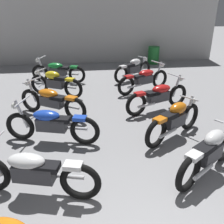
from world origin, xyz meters
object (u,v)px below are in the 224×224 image
Objects in this scene: motorcycle_right_row_1 at (210,152)px; motorcycle_right_row_3 at (158,96)px; motorcycle_right_row_5 at (133,69)px; oil_drum at (153,55)px; motorcycle_left_row_4 at (55,83)px; motorcycle_left_row_2 at (51,124)px; motorcycle_left_row_1 at (33,172)px; motorcycle_right_row_4 at (144,79)px; motorcycle_right_row_2 at (175,120)px; motorcycle_left_row_5 at (58,71)px; motorcycle_left_row_3 at (51,101)px.

motorcycle_right_row_1 is 2.94m from motorcycle_right_row_3.
oil_drum is at bearing 58.98° from motorcycle_right_row_5.
motorcycle_right_row_5 is (2.95, 1.47, 0.00)m from motorcycle_left_row_4.
motorcycle_left_row_2 is 1.03× the size of motorcycle_right_row_3.
motorcycle_left_row_2 reaches higher than motorcycle_left_row_4.
motorcycle_left_row_1 is 1.03× the size of motorcycle_right_row_3.
oil_drum is at bearing 69.30° from motorcycle_right_row_4.
motorcycle_right_row_5 is 3.17m from oil_drum.
motorcycle_left_row_4 is at bearing 131.96° from motorcycle_right_row_2.
motorcycle_right_row_1 is (2.91, -1.55, 0.01)m from motorcycle_left_row_2.
motorcycle_left_row_5 is 1.25× the size of motorcycle_right_row_1.
motorcycle_left_row_3 is 1.05× the size of motorcycle_left_row_4.
motorcycle_right_row_4 reaches higher than motorcycle_right_row_1.
motorcycle_right_row_5 is (-0.07, 6.06, 0.00)m from motorcycle_right_row_1.
oil_drum is (1.57, 8.78, -0.03)m from motorcycle_right_row_1.
motorcycle_left_row_5 is (-0.02, 3.19, 0.00)m from motorcycle_left_row_3.
motorcycle_right_row_1 is at bearing -89.58° from motorcycle_right_row_3.
motorcycle_left_row_3 and motorcycle_right_row_4 have the same top height.
motorcycle_right_row_3 is (0.11, 1.57, -0.01)m from motorcycle_right_row_2.
motorcycle_right_row_2 is 0.82× the size of motorcycle_right_row_3.
motorcycle_left_row_4 is at bearing 151.22° from motorcycle_right_row_3.
motorcycle_right_row_5 is (2.84, 4.51, 0.01)m from motorcycle_left_row_2.
motorcycle_left_row_1 is at bearing -94.55° from motorcycle_left_row_2.
motorcycle_right_row_2 reaches higher than oil_drum.
motorcycle_left_row_5 is at bearing 116.25° from motorcycle_right_row_1.
motorcycle_left_row_2 and motorcycle_left_row_3 have the same top height.
motorcycle_left_row_2 is at bearing 85.45° from motorcycle_left_row_1.
motorcycle_left_row_2 is 8.51m from oil_drum.
motorcycle_left_row_5 is (-0.02, 1.58, -0.01)m from motorcycle_left_row_4.
motorcycle_left_row_1 is at bearing -117.34° from oil_drum.
motorcycle_left_row_2 and motorcycle_right_row_3 have the same top height.
motorcycle_right_row_4 is at bearing -26.63° from motorcycle_left_row_5.
motorcycle_right_row_1 is 1.00× the size of motorcycle_right_row_2.
motorcycle_right_row_1 is at bearing -44.57° from motorcycle_left_row_3.
motorcycle_right_row_2 is at bearing 27.33° from motorcycle_left_row_1.
motorcycle_right_row_3 is at bearing -105.19° from oil_drum.
motorcycle_left_row_2 is at bearing -154.32° from motorcycle_right_row_3.
motorcycle_right_row_2 is at bearing -92.34° from motorcycle_right_row_4.
motorcycle_left_row_1 is at bearing -90.49° from motorcycle_left_row_3.
motorcycle_left_row_2 is at bearing -85.70° from motorcycle_left_row_3.
motorcycle_left_row_4 is 1.58m from motorcycle_left_row_5.
motorcycle_left_row_3 reaches higher than motorcycle_right_row_1.
motorcycle_right_row_5 is (2.97, -0.11, 0.01)m from motorcycle_left_row_5.
motorcycle_left_row_5 is 1.22× the size of motorcycle_right_row_5.
motorcycle_left_row_2 is 1.23× the size of motorcycle_right_row_5.
motorcycle_left_row_2 is 3.30m from motorcycle_right_row_1.
motorcycle_left_row_5 reaches higher than oil_drum.
motorcycle_left_row_3 is 0.93× the size of motorcycle_right_row_4.
motorcycle_left_row_3 is (0.03, 3.11, 0.00)m from motorcycle_left_row_1.
motorcycle_left_row_1 is 4.31m from motorcycle_right_row_3.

